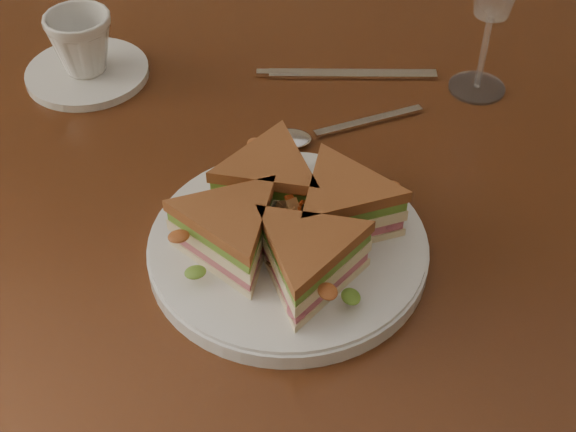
{
  "coord_description": "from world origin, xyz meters",
  "views": [
    {
      "loc": [
        0.03,
        -0.63,
        1.3
      ],
      "look_at": [
        0.0,
        -0.12,
        0.8
      ],
      "focal_mm": 50.0,
      "sensor_mm": 36.0,
      "label": 1
    }
  ],
  "objects_px": {
    "knife": "(340,75)",
    "coffee_cup": "(81,43)",
    "spoon": "(309,135)",
    "plate": "(288,249)",
    "table": "(289,237)",
    "sandwich_wedges": "(288,220)",
    "saucer": "(88,73)"
  },
  "relations": [
    {
      "from": "coffee_cup",
      "to": "sandwich_wedges",
      "type": "bearing_deg",
      "value": -25.56
    },
    {
      "from": "coffee_cup",
      "to": "saucer",
      "type": "bearing_deg",
      "value": 0.0
    },
    {
      "from": "knife",
      "to": "coffee_cup",
      "type": "xyz_separation_m",
      "value": [
        -0.3,
        -0.01,
        0.04
      ]
    },
    {
      "from": "table",
      "to": "coffee_cup",
      "type": "relative_size",
      "value": 15.57
    },
    {
      "from": "sandwich_wedges",
      "to": "coffee_cup",
      "type": "xyz_separation_m",
      "value": [
        -0.25,
        0.28,
        0.0
      ]
    },
    {
      "from": "spoon",
      "to": "coffee_cup",
      "type": "relative_size",
      "value": 2.23
    },
    {
      "from": "table",
      "to": "coffee_cup",
      "type": "distance_m",
      "value": 0.33
    },
    {
      "from": "sandwich_wedges",
      "to": "knife",
      "type": "height_order",
      "value": "sandwich_wedges"
    },
    {
      "from": "table",
      "to": "plate",
      "type": "relative_size",
      "value": 4.64
    },
    {
      "from": "saucer",
      "to": "table",
      "type": "bearing_deg",
      "value": -33.21
    },
    {
      "from": "plate",
      "to": "sandwich_wedges",
      "type": "height_order",
      "value": "sandwich_wedges"
    },
    {
      "from": "plate",
      "to": "knife",
      "type": "relative_size",
      "value": 1.2
    },
    {
      "from": "spoon",
      "to": "coffee_cup",
      "type": "xyz_separation_m",
      "value": [
        -0.27,
        0.11,
        0.04
      ]
    },
    {
      "from": "table",
      "to": "plate",
      "type": "bearing_deg",
      "value": -88.23
    },
    {
      "from": "knife",
      "to": "coffee_cup",
      "type": "bearing_deg",
      "value": -179.36
    },
    {
      "from": "sandwich_wedges",
      "to": "knife",
      "type": "xyz_separation_m",
      "value": [
        0.05,
        0.3,
        -0.04
      ]
    },
    {
      "from": "plate",
      "to": "sandwich_wedges",
      "type": "distance_m",
      "value": 0.04
    },
    {
      "from": "plate",
      "to": "saucer",
      "type": "relative_size",
      "value": 1.78
    },
    {
      "from": "spoon",
      "to": "plate",
      "type": "bearing_deg",
      "value": -119.26
    },
    {
      "from": "table",
      "to": "sandwich_wedges",
      "type": "relative_size",
      "value": 4.78
    },
    {
      "from": "spoon",
      "to": "coffee_cup",
      "type": "height_order",
      "value": "coffee_cup"
    },
    {
      "from": "sandwich_wedges",
      "to": "saucer",
      "type": "height_order",
      "value": "sandwich_wedges"
    },
    {
      "from": "table",
      "to": "sandwich_wedges",
      "type": "distance_m",
      "value": 0.19
    },
    {
      "from": "table",
      "to": "spoon",
      "type": "bearing_deg",
      "value": 70.68
    },
    {
      "from": "knife",
      "to": "saucer",
      "type": "relative_size",
      "value": 1.48
    },
    {
      "from": "table",
      "to": "coffee_cup",
      "type": "bearing_deg",
      "value": 146.79
    },
    {
      "from": "spoon",
      "to": "saucer",
      "type": "height_order",
      "value": "same"
    },
    {
      "from": "table",
      "to": "plate",
      "type": "height_order",
      "value": "plate"
    },
    {
      "from": "saucer",
      "to": "spoon",
      "type": "bearing_deg",
      "value": -21.83
    },
    {
      "from": "plate",
      "to": "saucer",
      "type": "bearing_deg",
      "value": 131.71
    },
    {
      "from": "sandwich_wedges",
      "to": "coffee_cup",
      "type": "bearing_deg",
      "value": 131.71
    },
    {
      "from": "sandwich_wedges",
      "to": "knife",
      "type": "distance_m",
      "value": 0.3
    }
  ]
}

